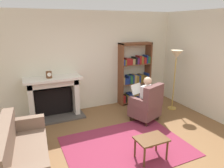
% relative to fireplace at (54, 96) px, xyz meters
% --- Properties ---
extents(ground, '(14.00, 14.00, 0.00)m').
position_rel_fireplace_xyz_m(ground, '(1.05, -2.30, -0.58)').
color(ground, brown).
extents(back_wall, '(5.60, 0.10, 2.70)m').
position_rel_fireplace_xyz_m(back_wall, '(1.05, 0.25, 0.77)').
color(back_wall, beige).
rests_on(back_wall, ground).
extents(side_wall_right, '(0.10, 5.20, 2.70)m').
position_rel_fireplace_xyz_m(side_wall_right, '(3.70, -1.05, 0.77)').
color(side_wall_right, beige).
rests_on(side_wall_right, ground).
extents(area_rug, '(2.40, 1.80, 0.01)m').
position_rel_fireplace_xyz_m(area_rug, '(1.05, -2.00, -0.57)').
color(area_rug, maroon).
rests_on(area_rug, ground).
extents(fireplace, '(1.43, 0.64, 1.09)m').
position_rel_fireplace_xyz_m(fireplace, '(0.00, 0.00, 0.00)').
color(fireplace, '#4C4742').
rests_on(fireplace, ground).
extents(mantel_clock, '(0.14, 0.14, 0.16)m').
position_rel_fireplace_xyz_m(mantel_clock, '(-0.08, -0.10, 0.59)').
color(mantel_clock, brown).
rests_on(mantel_clock, fireplace).
extents(bookshelf, '(0.98, 0.32, 1.84)m').
position_rel_fireplace_xyz_m(bookshelf, '(2.43, 0.04, 0.28)').
color(bookshelf, brown).
rests_on(bookshelf, ground).
extents(armchair_reading, '(0.82, 0.81, 0.97)m').
position_rel_fireplace_xyz_m(armchair_reading, '(2.05, -1.22, -0.15)').
color(armchair_reading, '#331E14').
rests_on(armchair_reading, ground).
extents(seated_reader, '(0.49, 0.59, 1.14)m').
position_rel_fireplace_xyz_m(seated_reader, '(2.01, -1.11, 0.04)').
color(seated_reader, silver).
rests_on(seated_reader, ground).
extents(sofa_floral, '(0.85, 1.75, 0.85)m').
position_rel_fireplace_xyz_m(sofa_floral, '(-0.86, -1.97, -0.26)').
color(sofa_floral, '#7B6250').
rests_on(sofa_floral, ground).
extents(side_table, '(0.56, 0.39, 0.42)m').
position_rel_fireplace_xyz_m(side_table, '(1.25, -2.53, -0.22)').
color(side_table, brown).
rests_on(side_table, ground).
extents(scattered_books, '(0.21, 0.33, 0.04)m').
position_rel_fireplace_xyz_m(scattered_books, '(1.45, -2.11, -0.55)').
color(scattered_books, red).
rests_on(scattered_books, area_rug).
extents(floor_lamp, '(0.32, 0.32, 1.68)m').
position_rel_fireplace_xyz_m(floor_lamp, '(3.16, -0.87, 0.85)').
color(floor_lamp, '#B7933F').
rests_on(floor_lamp, ground).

